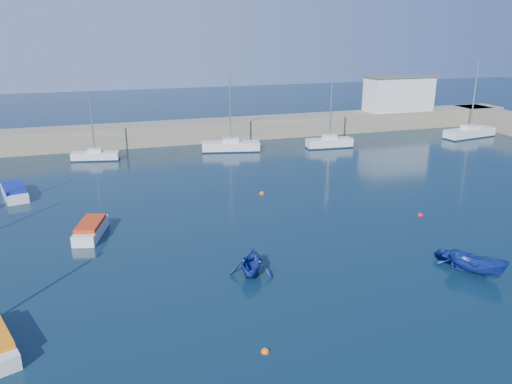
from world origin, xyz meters
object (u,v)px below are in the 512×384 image
object	(u,v)px
sailboat_5	(95,156)
dinghy_left	(252,262)
motorboat_1	(91,229)
dinghy_right	(477,265)
sailboat_8	(469,133)
sailboat_7	(329,143)
sailboat_6	(231,146)
motorboat_2	(14,192)
harbor_office	(399,94)
dinghy_center	(463,260)

from	to	relation	value
sailboat_5	dinghy_left	xyz separation A→B (m)	(8.76, -32.38, 0.29)
motorboat_1	dinghy_right	distance (m)	26.35
dinghy_right	sailboat_8	bearing A→B (deg)	16.07
sailboat_7	dinghy_left	xyz separation A→B (m)	(-19.74, -30.01, 0.17)
sailboat_6	motorboat_1	world-z (taller)	sailboat_6
sailboat_8	motorboat_2	size ratio (longest dim) A/B	1.95
sailboat_6	dinghy_right	size ratio (longest dim) A/B	2.66
sailboat_6	motorboat_1	size ratio (longest dim) A/B	1.97
dinghy_right	sailboat_6	bearing A→B (deg)	64.61
sailboat_7	dinghy_left	distance (m)	35.92
sailboat_6	motorboat_2	world-z (taller)	sailboat_6
sailboat_8	dinghy_left	size ratio (longest dim) A/B	3.29
motorboat_1	motorboat_2	world-z (taller)	motorboat_1
sailboat_5	sailboat_6	size ratio (longest dim) A/B	0.76
harbor_office	dinghy_left	bearing A→B (deg)	-132.09
harbor_office	sailboat_6	bearing A→B (deg)	-165.52
sailboat_5	motorboat_1	size ratio (longest dim) A/B	1.49
motorboat_2	dinghy_center	size ratio (longest dim) A/B	1.54
dinghy_center	dinghy_left	bearing A→B (deg)	138.68
dinghy_right	harbor_office	bearing A→B (deg)	28.31
sailboat_7	sailboat_8	xyz separation A→B (m)	(21.38, -0.24, 0.02)
sailboat_6	sailboat_8	xyz separation A→B (m)	(33.84, -2.24, 0.03)
sailboat_6	sailboat_5	bearing A→B (deg)	101.15
sailboat_6	dinghy_left	distance (m)	32.84
harbor_office	dinghy_center	bearing A→B (deg)	-117.80
motorboat_2	dinghy_left	world-z (taller)	dinghy_left
sailboat_8	motorboat_1	xyz separation A→B (m)	(-50.50, -20.35, -0.17)
sailboat_6	dinghy_left	world-z (taller)	sailboat_6
sailboat_7	motorboat_1	bearing A→B (deg)	129.18
sailboat_8	dinghy_left	distance (m)	50.77
harbor_office	motorboat_1	world-z (taller)	harbor_office
sailboat_6	sailboat_8	bearing A→B (deg)	-81.33
dinghy_right	sailboat_5	bearing A→B (deg)	86.30
sailboat_8	dinghy_center	distance (m)	42.96
sailboat_5	dinghy_center	distance (m)	41.59
dinghy_right	dinghy_left	bearing A→B (deg)	127.36
motorboat_1	dinghy_right	xyz separation A→B (m)	(22.49, -13.73, 0.16)
sailboat_6	harbor_office	bearing A→B (deg)	-63.06
sailboat_6	sailboat_7	world-z (taller)	sailboat_6
harbor_office	sailboat_6	distance (m)	29.48
motorboat_2	dinghy_left	distance (m)	26.19
sailboat_5	sailboat_7	size ratio (longest dim) A/B	0.88
harbor_office	sailboat_7	world-z (taller)	sailboat_7
sailboat_8	dinghy_right	distance (m)	44.11
harbor_office	dinghy_left	distance (m)	53.14
motorboat_1	dinghy_left	world-z (taller)	dinghy_left
harbor_office	sailboat_6	xyz separation A→B (m)	(-28.22, -7.29, -4.46)
dinghy_center	dinghy_right	bearing A→B (deg)	-124.30
motorboat_1	dinghy_center	world-z (taller)	motorboat_1
sailboat_5	dinghy_left	bearing A→B (deg)	-152.84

